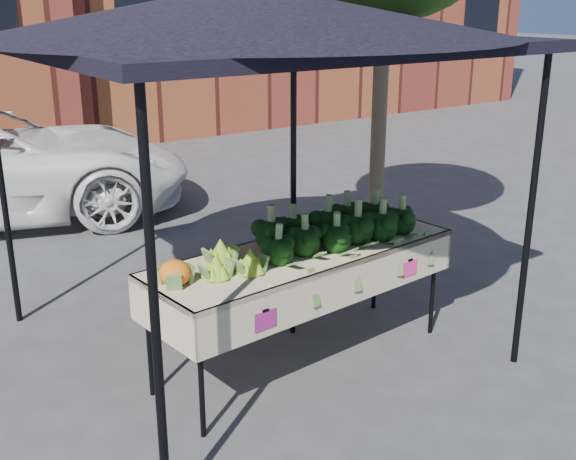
# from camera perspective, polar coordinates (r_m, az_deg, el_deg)

# --- Properties ---
(ground) EXTENTS (90.00, 90.00, 0.00)m
(ground) POSITION_cam_1_polar(r_m,az_deg,el_deg) (5.43, 3.06, -10.67)
(ground) COLOR #37373A
(table) EXTENTS (2.46, 1.01, 0.90)m
(table) POSITION_cam_1_polar(r_m,az_deg,el_deg) (5.24, 1.26, -6.28)
(table) COLOR tan
(table) RESTS_ON ground
(canopy) EXTENTS (3.16, 3.16, 2.74)m
(canopy) POSITION_cam_1_polar(r_m,az_deg,el_deg) (5.27, -3.19, 4.46)
(canopy) COLOR black
(canopy) RESTS_ON ground
(broccoli_heap) EXTENTS (1.40, 0.60, 0.30)m
(broccoli_heap) POSITION_cam_1_polar(r_m,az_deg,el_deg) (5.20, 3.59, 0.57)
(broccoli_heap) COLOR black
(broccoli_heap) RESTS_ON table
(romanesco_cluster) EXTENTS (0.46, 0.50, 0.23)m
(romanesco_cluster) POSITION_cam_1_polar(r_m,az_deg,el_deg) (4.68, -5.17, -1.98)
(romanesco_cluster) COLOR #A8B830
(romanesco_cluster) RESTS_ON table
(cauliflower_pair) EXTENTS (0.23, 0.23, 0.21)m
(cauliflower_pair) POSITION_cam_1_polar(r_m,az_deg,el_deg) (4.49, -9.20, -3.21)
(cauliflower_pair) COLOR orange
(cauliflower_pair) RESTS_ON table
(street_tree) EXTENTS (2.15, 2.15, 4.24)m
(street_tree) POSITION_cam_1_polar(r_m,az_deg,el_deg) (6.76, 7.63, 13.87)
(street_tree) COLOR #1E4C14
(street_tree) RESTS_ON ground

